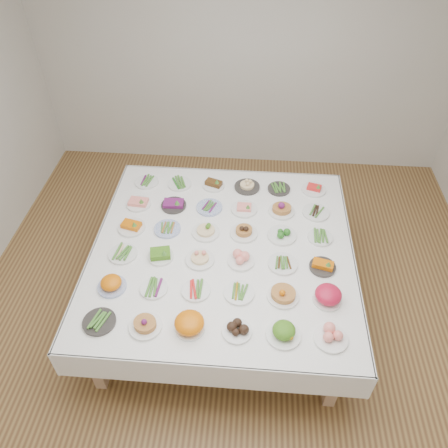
# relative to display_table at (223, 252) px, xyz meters

# --- Properties ---
(room_envelope) EXTENTS (5.02, 5.02, 2.81)m
(room_envelope) POSITION_rel_display_table_xyz_m (0.09, -0.10, 1.15)
(room_envelope) COLOR olive
(room_envelope) RESTS_ON ground
(display_table) EXTENTS (2.22, 2.22, 0.75)m
(display_table) POSITION_rel_display_table_xyz_m (0.00, 0.00, 0.00)
(display_table) COLOR white
(display_table) RESTS_ON ground
(dish_0) EXTENTS (0.24, 0.24, 0.06)m
(dish_0) POSITION_rel_display_table_xyz_m (-0.83, -0.83, 0.09)
(dish_0) COLOR #2E2B29
(dish_0) RESTS_ON display_table
(dish_1) EXTENTS (0.23, 0.23, 0.13)m
(dish_1) POSITION_rel_display_table_xyz_m (-0.49, -0.83, 0.13)
(dish_1) COLOR white
(dish_1) RESTS_ON display_table
(dish_2) EXTENTS (0.21, 0.21, 0.14)m
(dish_2) POSITION_rel_display_table_xyz_m (-0.17, -0.82, 0.14)
(dish_2) COLOR white
(dish_2) RESTS_ON display_table
(dish_3) EXTENTS (0.21, 0.21, 0.10)m
(dish_3) POSITION_rel_display_table_xyz_m (0.17, -0.83, 0.11)
(dish_3) COLOR white
(dish_3) RESTS_ON display_table
(dish_4) EXTENTS (0.24, 0.24, 0.15)m
(dish_4) POSITION_rel_display_table_xyz_m (0.50, -0.83, 0.14)
(dish_4) COLOR white
(dish_4) RESTS_ON display_table
(dish_5) EXTENTS (0.24, 0.24, 0.11)m
(dish_5) POSITION_rel_display_table_xyz_m (0.83, -0.83, 0.12)
(dish_5) COLOR white
(dish_5) RESTS_ON display_table
(dish_6) EXTENTS (0.22, 0.22, 0.12)m
(dish_6) POSITION_rel_display_table_xyz_m (-0.82, -0.50, 0.12)
(dish_6) COLOR #4C66B2
(dish_6) RESTS_ON display_table
(dish_7) EXTENTS (0.21, 0.21, 0.06)m
(dish_7) POSITION_rel_display_table_xyz_m (-0.49, -0.49, 0.09)
(dish_7) COLOR white
(dish_7) RESTS_ON display_table
(dish_8) EXTENTS (0.22, 0.22, 0.06)m
(dish_8) POSITION_rel_display_table_xyz_m (-0.17, -0.49, 0.09)
(dish_8) COLOR white
(dish_8) RESTS_ON display_table
(dish_9) EXTENTS (0.23, 0.23, 0.05)m
(dish_9) POSITION_rel_display_table_xyz_m (0.17, -0.49, 0.09)
(dish_9) COLOR white
(dish_9) RESTS_ON display_table
(dish_10) EXTENTS (0.26, 0.25, 0.15)m
(dish_10) POSITION_rel_display_table_xyz_m (0.50, -0.49, 0.14)
(dish_10) COLOR white
(dish_10) RESTS_ON display_table
(dish_11) EXTENTS (0.22, 0.22, 0.14)m
(dish_11) POSITION_rel_display_table_xyz_m (0.83, -0.49, 0.13)
(dish_11) COLOR white
(dish_11) RESTS_ON display_table
(dish_12) EXTENTS (0.24, 0.24, 0.06)m
(dish_12) POSITION_rel_display_table_xyz_m (-0.82, -0.16, 0.09)
(dish_12) COLOR white
(dish_12) RESTS_ON display_table
(dish_13) EXTENTS (0.21, 0.21, 0.10)m
(dish_13) POSITION_rel_display_table_xyz_m (-0.50, -0.16, 0.11)
(dish_13) COLOR white
(dish_13) RESTS_ON display_table
(dish_14) EXTENTS (0.23, 0.23, 0.13)m
(dish_14) POSITION_rel_display_table_xyz_m (-0.17, -0.17, 0.13)
(dish_14) COLOR white
(dish_14) RESTS_ON display_table
(dish_15) EXTENTS (0.22, 0.22, 0.11)m
(dish_15) POSITION_rel_display_table_xyz_m (0.16, -0.16, 0.12)
(dish_15) COLOR white
(dish_15) RESTS_ON display_table
(dish_16) EXTENTS (0.24, 0.24, 0.05)m
(dish_16) POSITION_rel_display_table_xyz_m (0.50, -0.16, 0.09)
(dish_16) COLOR white
(dish_16) RESTS_ON display_table
(dish_17) EXTENTS (0.21, 0.21, 0.10)m
(dish_17) POSITION_rel_display_table_xyz_m (0.82, -0.17, 0.11)
(dish_17) COLOR #2E2B29
(dish_17) RESTS_ON display_table
(dish_18) EXTENTS (0.24, 0.24, 0.11)m
(dish_18) POSITION_rel_display_table_xyz_m (-0.82, 0.16, 0.11)
(dish_18) COLOR white
(dish_18) RESTS_ON display_table
(dish_19) EXTENTS (0.23, 0.23, 0.05)m
(dish_19) POSITION_rel_display_table_xyz_m (-0.50, 0.17, 0.08)
(dish_19) COLOR #4C66B2
(dish_19) RESTS_ON display_table
(dish_20) EXTENTS (0.24, 0.24, 0.14)m
(dish_20) POSITION_rel_display_table_xyz_m (-0.16, 0.16, 0.13)
(dish_20) COLOR white
(dish_20) RESTS_ON display_table
(dish_21) EXTENTS (0.24, 0.24, 0.12)m
(dish_21) POSITION_rel_display_table_xyz_m (0.17, 0.17, 0.12)
(dish_21) COLOR white
(dish_21) RESTS_ON display_table
(dish_22) EXTENTS (0.25, 0.25, 0.10)m
(dish_22) POSITION_rel_display_table_xyz_m (0.50, 0.17, 0.11)
(dish_22) COLOR white
(dish_22) RESTS_ON display_table
(dish_23) EXTENTS (0.21, 0.21, 0.05)m
(dish_23) POSITION_rel_display_table_xyz_m (0.83, 0.17, 0.09)
(dish_23) COLOR white
(dish_23) RESTS_ON display_table
(dish_24) EXTENTS (0.23, 0.23, 0.11)m
(dish_24) POSITION_rel_display_table_xyz_m (-0.83, 0.49, 0.11)
(dish_24) COLOR white
(dish_24) RESTS_ON display_table
(dish_25) EXTENTS (0.23, 0.23, 0.11)m
(dish_25) POSITION_rel_display_table_xyz_m (-0.50, 0.49, 0.11)
(dish_25) COLOR #2E2B29
(dish_25) RESTS_ON display_table
(dish_26) EXTENTS (0.24, 0.24, 0.05)m
(dish_26) POSITION_rel_display_table_xyz_m (-0.16, 0.49, 0.09)
(dish_26) COLOR #4C66B2
(dish_26) RESTS_ON display_table
(dish_27) EXTENTS (0.24, 0.24, 0.10)m
(dish_27) POSITION_rel_display_table_xyz_m (0.16, 0.49, 0.11)
(dish_27) COLOR white
(dish_27) RESTS_ON display_table
(dish_28) EXTENTS (0.24, 0.24, 0.15)m
(dish_28) POSITION_rel_display_table_xyz_m (0.50, 0.49, 0.13)
(dish_28) COLOR white
(dish_28) RESTS_ON display_table
(dish_29) EXTENTS (0.24, 0.24, 0.06)m
(dish_29) POSITION_rel_display_table_xyz_m (0.82, 0.49, 0.09)
(dish_29) COLOR white
(dish_29) RESTS_ON display_table
(dish_30) EXTENTS (0.23, 0.23, 0.05)m
(dish_30) POSITION_rel_display_table_xyz_m (-0.83, 0.82, 0.09)
(dish_30) COLOR white
(dish_30) RESTS_ON display_table
(dish_31) EXTENTS (0.25, 0.23, 0.06)m
(dish_31) POSITION_rel_display_table_xyz_m (-0.49, 0.82, 0.09)
(dish_31) COLOR white
(dish_31) RESTS_ON display_table
(dish_32) EXTENTS (0.21, 0.21, 0.09)m
(dish_32) POSITION_rel_display_table_xyz_m (-0.16, 0.82, 0.10)
(dish_32) COLOR white
(dish_32) RESTS_ON display_table
(dish_33) EXTENTS (0.24, 0.24, 0.13)m
(dish_33) POSITION_rel_display_table_xyz_m (0.17, 0.82, 0.12)
(dish_33) COLOR #2E2B29
(dish_33) RESTS_ON display_table
(dish_34) EXTENTS (0.22, 0.22, 0.05)m
(dish_34) POSITION_rel_display_table_xyz_m (0.49, 0.82, 0.09)
(dish_34) COLOR #2E2B29
(dish_34) RESTS_ON display_table
(dish_35) EXTENTS (0.23, 0.23, 0.10)m
(dish_35) POSITION_rel_display_table_xyz_m (0.83, 0.83, 0.11)
(dish_35) COLOR white
(dish_35) RESTS_ON display_table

